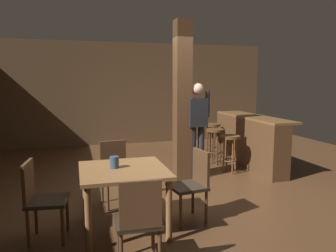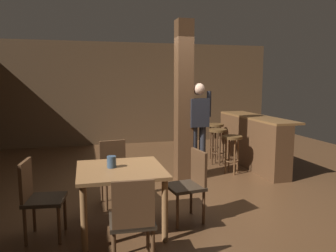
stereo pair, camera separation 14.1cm
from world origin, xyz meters
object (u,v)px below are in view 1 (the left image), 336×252
at_px(chair_south, 139,219).
at_px(napkin_cup, 114,162).
at_px(dining_table, 124,178).
at_px(standing_person, 197,124).
at_px(bar_stool_mid, 215,137).
at_px(bar_counter, 249,141).
at_px(chair_west, 40,196).
at_px(chair_east, 193,182).
at_px(bar_stool_far, 212,132).
at_px(chair_north, 115,169).
at_px(bar_stool_near, 230,144).

relative_size(chair_south, napkin_cup, 6.47).
height_order(dining_table, standing_person, standing_person).
xyz_separation_m(chair_south, bar_stool_mid, (2.30, 3.45, 0.07)).
bearing_deg(bar_counter, standing_person, -158.61).
relative_size(chair_south, chair_west, 1.00).
xyz_separation_m(chair_east, chair_west, (-1.79, -0.04, 0.00)).
bearing_deg(dining_table, napkin_cup, 151.05).
height_order(chair_south, bar_stool_mid, chair_south).
height_order(dining_table, chair_south, chair_south).
xyz_separation_m(bar_counter, bar_stool_far, (-0.46, 0.82, 0.07)).
xyz_separation_m(chair_north, bar_stool_near, (2.30, 0.99, 0.05)).
bearing_deg(bar_stool_near, chair_north, -156.76).
relative_size(standing_person, bar_stool_far, 2.16).
distance_m(dining_table, bar_stool_far, 3.93).
xyz_separation_m(chair_north, chair_south, (0.00, -1.76, 0.00)).
distance_m(napkin_cup, standing_person, 2.36).
height_order(chair_north, standing_person, standing_person).
relative_size(standing_person, bar_stool_near, 2.37).
relative_size(dining_table, napkin_cup, 7.27).
height_order(chair_south, napkin_cup, chair_south).
bearing_deg(chair_east, chair_west, -178.73).
bearing_deg(bar_stool_far, napkin_cup, -130.47).
relative_size(chair_north, bar_stool_near, 1.23).
bearing_deg(bar_stool_mid, dining_table, -132.06).
height_order(chair_south, bar_counter, bar_counter).
xyz_separation_m(chair_south, napkin_cup, (-0.11, 0.95, 0.31)).
bearing_deg(napkin_cup, bar_stool_far, 49.53).
relative_size(chair_north, bar_stool_mid, 1.18).
xyz_separation_m(chair_north, bar_counter, (2.92, 1.37, 0.02)).
bearing_deg(bar_stool_mid, bar_stool_far, 72.67).
distance_m(dining_table, chair_east, 0.88).
distance_m(chair_north, standing_person, 1.85).
xyz_separation_m(chair_north, bar_stool_mid, (2.30, 1.69, 0.07)).
bearing_deg(standing_person, bar_stool_far, 56.50).
bearing_deg(chair_east, napkin_cup, 177.86).
bearing_deg(chair_south, chair_north, 90.08).
relative_size(chair_north, chair_east, 1.00).
bearing_deg(chair_south, bar_stool_mid, 56.32).
distance_m(chair_south, bar_stool_near, 3.58).
bearing_deg(chair_east, bar_stool_near, 52.02).
bearing_deg(bar_stool_far, chair_south, -121.87).
bearing_deg(bar_stool_mid, napkin_cup, -133.85).
distance_m(bar_stool_near, bar_stool_far, 1.21).
height_order(chair_east, bar_counter, bar_counter).
bearing_deg(chair_north, bar_stool_mid, 36.28).
bearing_deg(bar_counter, chair_west, -149.56).
bearing_deg(chair_east, bar_stool_mid, 60.46).
xyz_separation_m(napkin_cup, standing_person, (1.67, 1.65, 0.19)).
distance_m(chair_north, chair_south, 1.76).
xyz_separation_m(chair_east, standing_person, (0.70, 1.69, 0.50)).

